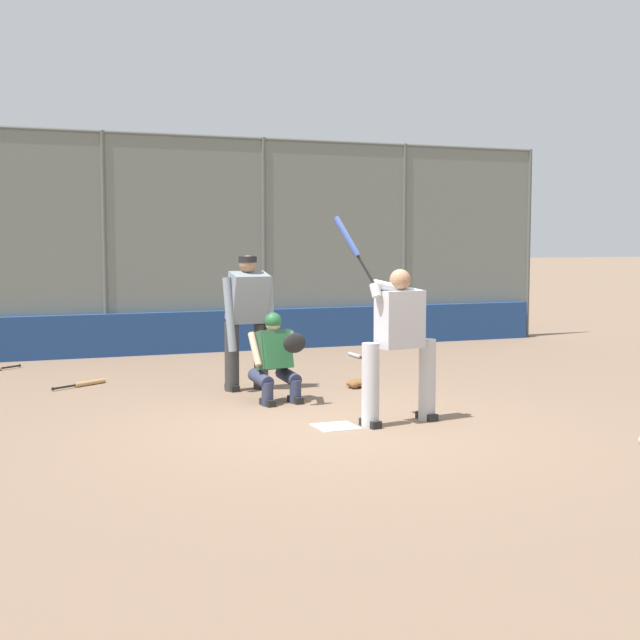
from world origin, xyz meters
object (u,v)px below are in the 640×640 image
Objects in this scene: catcher_behind_plate at (276,356)px; umpire_home at (248,318)px; spare_bat_by_padding at (357,356)px; batter_at_plate at (399,340)px; spare_bat_third_base_side at (86,383)px; fielding_glove_on_dirt at (357,383)px.

umpire_home is (0.06, -0.99, 0.39)m from catcher_behind_plate.
catcher_behind_plate is at bearing 88.09° from umpire_home.
spare_bat_by_padding is (-2.66, -2.47, -0.93)m from umpire_home.
umpire_home is (0.88, -2.66, 0.05)m from batter_at_plate.
spare_bat_by_padding is 4.80m from spare_bat_third_base_side.
catcher_behind_plate is 1.59m from fielding_glove_on_dirt.
batter_at_plate is 2.56× the size of spare_bat_by_padding.
spare_bat_by_padding is at bearing -113.61° from fielding_glove_on_dirt.
catcher_behind_plate is 1.07m from umpire_home.
batter_at_plate is 1.89m from catcher_behind_plate.
batter_at_plate reaches higher than umpire_home.
catcher_behind_plate reaches higher than spare_bat_by_padding.
fielding_glove_on_dirt is (-1.36, -0.64, -0.51)m from catcher_behind_plate.
batter_at_plate is at bearing -86.27° from spare_bat_third_base_side.
catcher_behind_plate is 0.62× the size of umpire_home.
fielding_glove_on_dirt is at bearing -112.13° from batter_at_plate.
batter_at_plate reaches higher than spare_bat_third_base_side.
catcher_behind_plate is at bearing -72.67° from batter_at_plate.
umpire_home reaches higher than catcher_behind_plate.
batter_at_plate is 2.03× the size of catcher_behind_plate.
catcher_behind_plate is 1.26× the size of spare_bat_by_padding.
batter_at_plate reaches higher than fielding_glove_on_dirt.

